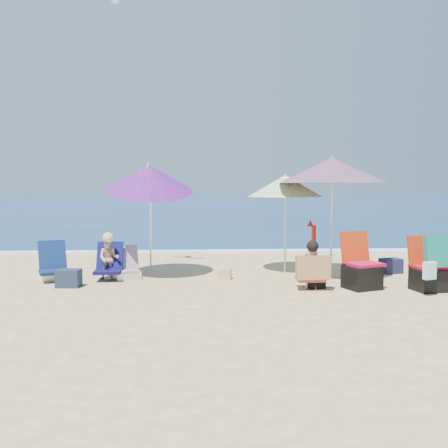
{
  "coord_description": "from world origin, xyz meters",
  "views": [
    {
      "loc": [
        -0.78,
        -8.4,
        1.85
      ],
      "look_at": [
        -0.3,
        1.0,
        1.1
      ],
      "focal_mm": 39.73,
      "sensor_mm": 36.0,
      "label": 1
    }
  ],
  "objects_px": {
    "person_center": "(312,266)",
    "umbrella_turquoise": "(332,170)",
    "umbrella_blue": "(150,178)",
    "chair_rainbow": "(128,270)",
    "chair_navy": "(55,269)",
    "camp_chair_left": "(361,272)",
    "umbrella_striped": "(285,186)",
    "camp_chair_right": "(430,271)",
    "person_left": "(109,258)",
    "furled_umbrella": "(313,247)"
  },
  "relations": [
    {
      "from": "camp_chair_left",
      "to": "person_left",
      "type": "distance_m",
      "value": 4.75
    },
    {
      "from": "camp_chair_right",
      "to": "person_center",
      "type": "distance_m",
      "value": 2.04
    },
    {
      "from": "person_center",
      "to": "umbrella_turquoise",
      "type": "bearing_deg",
      "value": 60.62
    },
    {
      "from": "furled_umbrella",
      "to": "person_left",
      "type": "distance_m",
      "value": 3.96
    },
    {
      "from": "umbrella_turquoise",
      "to": "furled_umbrella",
      "type": "height_order",
      "value": "umbrella_turquoise"
    },
    {
      "from": "umbrella_turquoise",
      "to": "umbrella_striped",
      "type": "distance_m",
      "value": 1.08
    },
    {
      "from": "chair_navy",
      "to": "camp_chair_left",
      "type": "bearing_deg",
      "value": -11.46
    },
    {
      "from": "person_center",
      "to": "chair_navy",
      "type": "bearing_deg",
      "value": 165.96
    },
    {
      "from": "chair_navy",
      "to": "person_center",
      "type": "bearing_deg",
      "value": -14.04
    },
    {
      "from": "person_center",
      "to": "person_left",
      "type": "bearing_deg",
      "value": 163.78
    },
    {
      "from": "camp_chair_right",
      "to": "person_left",
      "type": "relative_size",
      "value": 1.08
    },
    {
      "from": "furled_umbrella",
      "to": "camp_chair_right",
      "type": "xyz_separation_m",
      "value": [
        1.8,
        -1.09,
        -0.29
      ]
    },
    {
      "from": "umbrella_turquoise",
      "to": "umbrella_blue",
      "type": "xyz_separation_m",
      "value": [
        -3.61,
        0.23,
        -0.15
      ]
    },
    {
      "from": "furled_umbrella",
      "to": "person_left",
      "type": "xyz_separation_m",
      "value": [
        -3.95,
        0.23,
        -0.22
      ]
    },
    {
      "from": "umbrella_striped",
      "to": "camp_chair_right",
      "type": "xyz_separation_m",
      "value": [
        2.19,
        -2.02,
        -1.46
      ]
    },
    {
      "from": "umbrella_striped",
      "to": "camp_chair_right",
      "type": "relative_size",
      "value": 2.08
    },
    {
      "from": "chair_rainbow",
      "to": "person_left",
      "type": "height_order",
      "value": "person_left"
    },
    {
      "from": "person_left",
      "to": "furled_umbrella",
      "type": "bearing_deg",
      "value": -3.38
    },
    {
      "from": "umbrella_striped",
      "to": "chair_navy",
      "type": "distance_m",
      "value": 4.95
    },
    {
      "from": "chair_navy",
      "to": "person_left",
      "type": "height_order",
      "value": "person_left"
    },
    {
      "from": "umbrella_blue",
      "to": "camp_chair_left",
      "type": "bearing_deg",
      "value": -19.11
    },
    {
      "from": "umbrella_blue",
      "to": "chair_rainbow",
      "type": "distance_m",
      "value": 1.87
    },
    {
      "from": "camp_chair_right",
      "to": "camp_chair_left",
      "type": "bearing_deg",
      "value": 165.72
    },
    {
      "from": "furled_umbrella",
      "to": "camp_chair_right",
      "type": "bearing_deg",
      "value": -31.21
    },
    {
      "from": "camp_chair_left",
      "to": "person_center",
      "type": "relative_size",
      "value": 1.15
    },
    {
      "from": "umbrella_striped",
      "to": "person_left",
      "type": "relative_size",
      "value": 2.24
    },
    {
      "from": "furled_umbrella",
      "to": "camp_chair_right",
      "type": "height_order",
      "value": "furled_umbrella"
    },
    {
      "from": "camp_chair_right",
      "to": "umbrella_striped",
      "type": "bearing_deg",
      "value": 137.28
    },
    {
      "from": "camp_chair_left",
      "to": "camp_chair_right",
      "type": "xyz_separation_m",
      "value": [
        1.12,
        -0.28,
        0.06
      ]
    },
    {
      "from": "camp_chair_right",
      "to": "person_center",
      "type": "xyz_separation_m",
      "value": [
        -2.02,
        0.24,
        0.06
      ]
    },
    {
      "from": "umbrella_blue",
      "to": "chair_rainbow",
      "type": "xyz_separation_m",
      "value": [
        -0.43,
        -0.15,
        -1.81
      ]
    },
    {
      "from": "umbrella_striped",
      "to": "person_left",
      "type": "distance_m",
      "value": 3.89
    },
    {
      "from": "camp_chair_right",
      "to": "person_left",
      "type": "bearing_deg",
      "value": 167.02
    },
    {
      "from": "furled_umbrella",
      "to": "camp_chair_right",
      "type": "relative_size",
      "value": 1.18
    },
    {
      "from": "umbrella_blue",
      "to": "camp_chair_left",
      "type": "distance_m",
      "value": 4.42
    },
    {
      "from": "umbrella_turquoise",
      "to": "camp_chair_right",
      "type": "distance_m",
      "value": 2.64
    },
    {
      "from": "umbrella_striped",
      "to": "chair_rainbow",
      "type": "relative_size",
      "value": 3.15
    },
    {
      "from": "umbrella_turquoise",
      "to": "camp_chair_left",
      "type": "distance_m",
      "value": 2.15
    },
    {
      "from": "chair_navy",
      "to": "umbrella_blue",
      "type": "bearing_deg",
      "value": 5.55
    },
    {
      "from": "umbrella_striped",
      "to": "umbrella_blue",
      "type": "bearing_deg",
      "value": -171.84
    },
    {
      "from": "camp_chair_right",
      "to": "person_left",
      "type": "distance_m",
      "value": 5.9
    },
    {
      "from": "camp_chair_left",
      "to": "camp_chair_right",
      "type": "bearing_deg",
      "value": -14.28
    },
    {
      "from": "chair_rainbow",
      "to": "camp_chair_right",
      "type": "height_order",
      "value": "camp_chair_right"
    },
    {
      "from": "camp_chair_right",
      "to": "chair_rainbow",
      "type": "bearing_deg",
      "value": 164.79
    },
    {
      "from": "camp_chair_right",
      "to": "person_center",
      "type": "bearing_deg",
      "value": 173.22
    },
    {
      "from": "umbrella_blue",
      "to": "person_center",
      "type": "height_order",
      "value": "umbrella_blue"
    },
    {
      "from": "umbrella_blue",
      "to": "furled_umbrella",
      "type": "bearing_deg",
      "value": -9.48
    },
    {
      "from": "umbrella_turquoise",
      "to": "furled_umbrella",
      "type": "distance_m",
      "value": 1.58
    },
    {
      "from": "umbrella_turquoise",
      "to": "camp_chair_left",
      "type": "height_order",
      "value": "umbrella_turquoise"
    },
    {
      "from": "umbrella_striped",
      "to": "umbrella_blue",
      "type": "height_order",
      "value": "umbrella_blue"
    }
  ]
}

